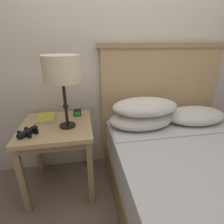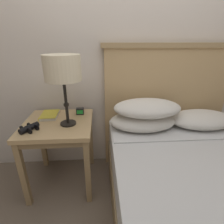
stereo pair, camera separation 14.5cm
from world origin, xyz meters
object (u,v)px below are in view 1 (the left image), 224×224
Objects in this scene: bed at (207,194)px; table_lamp at (62,70)px; alarm_clock at (77,113)px; nightstand at (57,134)px; binoculars_pair at (28,132)px; book_on_nightstand at (46,118)px.

bed is 3.63× the size of table_lamp.
bed is at bearing -41.85° from alarm_clock.
nightstand is 9.25× the size of alarm_clock.
bed reaches higher than binoculars_pair.
nightstand is 1.22m from bed.
bed is 1.34m from table_lamp.
table_lamp is (0.10, -0.05, 0.54)m from nightstand.
table_lamp reaches higher than book_on_nightstand.
nightstand is at bearing 154.11° from table_lamp.
table_lamp is at bearing -40.66° from book_on_nightstand.
bed is 1.39m from book_on_nightstand.
book_on_nightstand reaches higher than nightstand.
alarm_clock reaches higher than binoculars_pair.
alarm_clock is at bearing 39.70° from binoculars_pair.
alarm_clock is at bearing 69.12° from table_lamp.
alarm_clock is (-0.85, 0.76, 0.36)m from bed.
table_lamp is at bearing 18.17° from binoculars_pair.
bed is at bearing -20.86° from binoculars_pair.
nightstand is at bearing 37.17° from binoculars_pair.
alarm_clock reaches higher than nightstand.
binoculars_pair is (-0.19, -0.14, 0.11)m from nightstand.
table_lamp is at bearing -110.88° from alarm_clock.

